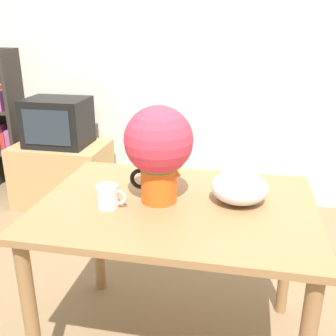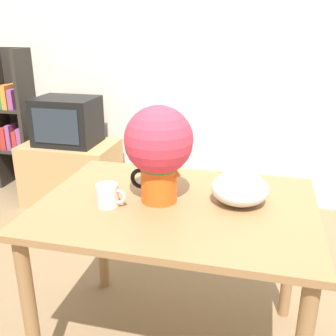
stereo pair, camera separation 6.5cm
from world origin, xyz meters
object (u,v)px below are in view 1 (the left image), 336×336
coffee_mug (108,196)px  tv_set (58,122)px  flower_vase (159,148)px  white_bowl (240,188)px

coffee_mug → tv_set: tv_set is taller
flower_vase → coffee_mug: flower_vase is taller
tv_set → white_bowl: bearing=-42.0°
flower_vase → coffee_mug: bearing=-151.6°
white_bowl → flower_vase: bearing=-170.7°
flower_vase → white_bowl: bearing=9.3°
flower_vase → white_bowl: (0.34, 0.06, -0.17)m
flower_vase → tv_set: (-1.20, 1.45, -0.29)m
coffee_mug → white_bowl: size_ratio=0.53×
coffee_mug → white_bowl: (0.54, 0.16, 0.02)m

